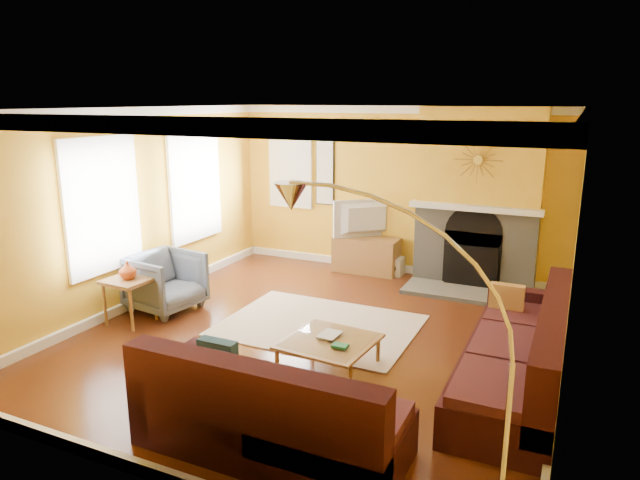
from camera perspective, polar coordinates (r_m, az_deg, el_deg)
The scene contains 27 objects.
floor at distance 7.05m, azimuth -0.27°, elevation -9.60°, with size 5.50×6.00×0.02m, color #622C14.
ceiling at distance 6.46m, azimuth -0.30°, elevation 13.11°, with size 5.50×6.00×0.02m, color white.
wall_back at distance 9.39m, azimuth 7.58°, elevation 4.90°, with size 5.50×0.02×2.70m, color gold.
wall_front at distance 4.21m, azimuth -18.12°, elevation -6.99°, with size 5.50×0.02×2.70m, color gold.
wall_left at distance 8.16m, azimuth -18.13°, elevation 2.98°, with size 0.02×6.00×2.70m, color gold.
wall_right at distance 6.02m, azimuth 24.22°, elevation -1.28°, with size 0.02×6.00×2.70m, color gold.
baseboard at distance 7.02m, azimuth -0.27°, elevation -9.08°, with size 5.50×6.00×0.12m, color white, non-canonical shape.
crown_molding at distance 6.46m, azimuth -0.30°, elevation 12.48°, with size 5.50×6.00×0.12m, color white, non-canonical shape.
window_left_near at distance 9.09m, azimuth -12.46°, elevation 5.36°, with size 0.06×1.22×1.72m, color white.
window_left_far at distance 7.69m, azimuth -21.01°, elevation 3.24°, with size 0.06×1.22×1.72m, color white.
window_back at distance 10.04m, azimuth -2.94°, elevation 6.74°, with size 0.82×0.06×1.22m, color white.
wall_art at distance 9.76m, azimuth 0.49°, elevation 6.85°, with size 0.34×0.04×1.14m, color white.
fireplace at distance 8.88m, azimuth 15.52°, elevation 4.00°, with size 1.80×0.40×2.70m, color gray, non-canonical shape.
mantel at distance 8.66m, azimuth 15.21°, elevation 3.11°, with size 1.92×0.22×0.08m, color white.
hearth at distance 8.67m, azimuth 14.34°, elevation -5.17°, with size 1.80×0.70×0.06m, color gray.
sunburst at distance 8.57m, azimuth 15.52°, elevation 7.72°, with size 0.70×0.04×0.70m, color olive, non-canonical shape.
rug at distance 7.32m, azimuth -0.11°, elevation -8.52°, with size 2.40×1.80×0.02m, color beige.
sectional_sofa at distance 5.79m, azimuth 6.75°, elevation -10.17°, with size 3.20×3.78×0.90m, color #331013, non-canonical shape.
coffee_table at distance 6.13m, azimuth 0.92°, elevation -11.43°, with size 0.90×0.90×0.35m, color white, non-canonical shape.
media_console at distance 9.48m, azimuth 4.65°, elevation -1.48°, with size 1.06×0.48×0.58m, color olive.
tv at distance 9.33m, azimuth 4.73°, elevation 2.09°, with size 1.08×0.14×0.62m, color black.
subwoofer at distance 9.41m, azimuth 7.41°, elevation -2.59°, with size 0.29×0.29×0.29m, color white.
armchair at distance 8.02m, azimuth -15.21°, elevation -4.04°, with size 0.85×0.87×0.79m, color slate.
side_table at distance 7.70m, azimuth -18.45°, elevation -5.80°, with size 0.54×0.54×0.59m, color olive, non-canonical shape.
vase at distance 7.58m, azimuth -18.68°, elevation -2.86°, with size 0.22×0.22×0.23m, color #C84C1A.
book at distance 6.18m, azimuth 0.11°, elevation -9.29°, with size 0.20×0.27×0.03m, color white.
arc_lamp at distance 3.57m, azimuth 8.10°, elevation -13.73°, with size 1.45×0.36×2.30m, color silver, non-canonical shape.
Camera 1 is at (2.75, -5.85, 2.80)m, focal length 32.00 mm.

